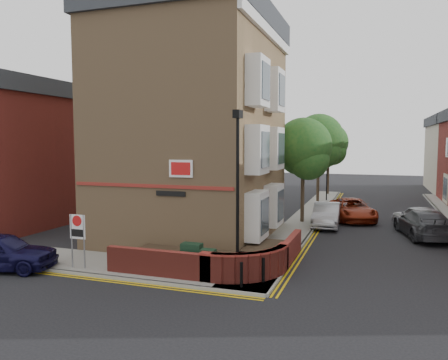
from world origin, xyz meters
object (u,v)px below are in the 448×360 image
(utility_cabinet_large, at_px, (192,258))
(zone_sign, at_px, (78,231))
(lamppost, at_px, (238,194))
(silver_car_near, at_px, (327,215))

(utility_cabinet_large, distance_m, zone_sign, 4.86)
(lamppost, xyz_separation_m, utility_cabinet_large, (-1.90, 0.10, -2.62))
(zone_sign, bearing_deg, utility_cabinet_large, 9.69)
(lamppost, height_order, zone_sign, lamppost)
(zone_sign, distance_m, silver_car_near, 15.59)
(lamppost, distance_m, silver_car_near, 12.71)
(zone_sign, bearing_deg, silver_car_near, 56.47)
(silver_car_near, bearing_deg, zone_sign, -125.68)
(zone_sign, relative_size, silver_car_near, 0.50)
(utility_cabinet_large, xyz_separation_m, zone_sign, (-4.70, -0.80, 0.92))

